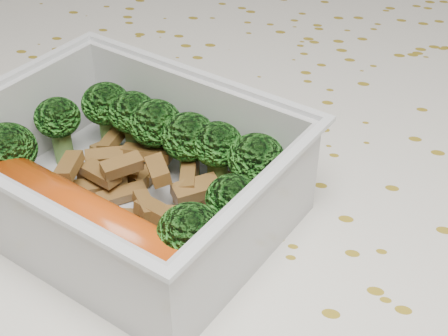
# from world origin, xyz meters

# --- Properties ---
(dining_table) EXTENTS (1.40, 0.90, 0.75)m
(dining_table) POSITION_xyz_m (0.00, 0.00, 0.67)
(dining_table) COLOR brown
(dining_table) RESTS_ON ground
(tablecloth) EXTENTS (1.46, 0.96, 0.19)m
(tablecloth) POSITION_xyz_m (0.00, 0.00, 0.72)
(tablecloth) COLOR silver
(tablecloth) RESTS_ON dining_table
(lunch_container) EXTENTS (0.23, 0.21, 0.07)m
(lunch_container) POSITION_xyz_m (-0.05, -0.03, 0.78)
(lunch_container) COLOR silver
(lunch_container) RESTS_ON tablecloth
(broccoli_florets) EXTENTS (0.18, 0.14, 0.05)m
(broccoli_florets) POSITION_xyz_m (-0.04, -0.01, 0.79)
(broccoli_florets) COLOR #608C3F
(broccoli_florets) RESTS_ON lunch_container
(meat_pile) EXTENTS (0.11, 0.10, 0.03)m
(meat_pile) POSITION_xyz_m (-0.05, -0.02, 0.77)
(meat_pile) COLOR brown
(meat_pile) RESTS_ON lunch_container
(sausage) EXTENTS (0.16, 0.08, 0.03)m
(sausage) POSITION_xyz_m (-0.06, -0.07, 0.78)
(sausage) COLOR #C4440D
(sausage) RESTS_ON lunch_container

